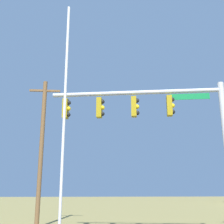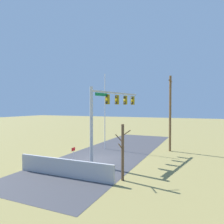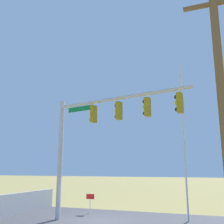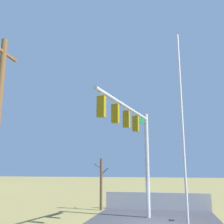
{
  "view_description": "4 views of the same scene",
  "coord_description": "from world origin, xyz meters",
  "px_view_note": "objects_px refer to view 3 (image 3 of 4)",
  "views": [
    {
      "loc": [
        -3.96,
        -11.9,
        2.06
      ],
      "look_at": [
        -2.84,
        0.76,
        5.45
      ],
      "focal_mm": 46.8,
      "sensor_mm": 36.0,
      "label": 1
    },
    {
      "loc": [
        18.11,
        9.33,
        5.14
      ],
      "look_at": [
        -1.41,
        0.77,
        4.59
      ],
      "focal_mm": 33.59,
      "sensor_mm": 36.0,
      "label": 2
    },
    {
      "loc": [
        -6.23,
        14.14,
        2.82
      ],
      "look_at": [
        -1.61,
        1.82,
        5.65
      ],
      "focal_mm": 42.32,
      "sensor_mm": 36.0,
      "label": 3
    },
    {
      "loc": [
        -16.04,
        -1.0,
        3.15
      ],
      "look_at": [
        -2.05,
        1.94,
        6.22
      ],
      "focal_mm": 42.11,
      "sensor_mm": 36.0,
      "label": 4
    }
  ],
  "objects_px": {
    "signal_mast": "(97,128)",
    "open_sign": "(90,199)",
    "flagpole": "(184,138)",
    "utility_pole": "(223,111)"
  },
  "relations": [
    {
      "from": "signal_mast",
      "to": "flagpole",
      "type": "height_order",
      "value": "flagpole"
    },
    {
      "from": "utility_pole",
      "to": "flagpole",
      "type": "bearing_deg",
      "value": -75.97
    },
    {
      "from": "flagpole",
      "to": "open_sign",
      "type": "height_order",
      "value": "flagpole"
    },
    {
      "from": "flagpole",
      "to": "utility_pole",
      "type": "bearing_deg",
      "value": 104.03
    },
    {
      "from": "signal_mast",
      "to": "utility_pole",
      "type": "xyz_separation_m",
      "value": [
        -6.25,
        4.89,
        -0.53
      ]
    },
    {
      "from": "flagpole",
      "to": "utility_pole",
      "type": "relative_size",
      "value": 1.05
    },
    {
      "from": "signal_mast",
      "to": "flagpole",
      "type": "xyz_separation_m",
      "value": [
        -4.39,
        -2.56,
        -0.5
      ]
    },
    {
      "from": "flagpole",
      "to": "utility_pole",
      "type": "distance_m",
      "value": 7.68
    },
    {
      "from": "flagpole",
      "to": "open_sign",
      "type": "relative_size",
      "value": 7.44
    },
    {
      "from": "signal_mast",
      "to": "open_sign",
      "type": "bearing_deg",
      "value": -59.74
    }
  ]
}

